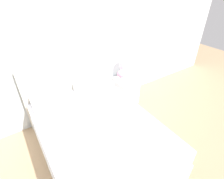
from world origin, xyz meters
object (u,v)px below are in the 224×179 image
object	(u,v)px
teacup	(129,79)
table_lamp	(125,66)
nightstand	(125,91)
flower_vase	(121,75)
bed	(97,133)

from	to	relation	value
teacup	table_lamp	bearing A→B (deg)	89.20
nightstand	flower_vase	size ratio (longest dim) A/B	2.12
bed	teacup	size ratio (longest dim) A/B	17.60
table_lamp	teacup	xyz separation A→B (m)	(-0.00, -0.17, -0.23)
bed	nightstand	bearing A→B (deg)	34.17
nightstand	table_lamp	world-z (taller)	table_lamp
table_lamp	nightstand	bearing A→B (deg)	-114.91
bed	teacup	bearing A→B (deg)	30.69
bed	flower_vase	world-z (taller)	bed
bed	teacup	distance (m)	1.37
table_lamp	flower_vase	world-z (taller)	table_lamp
bed	nightstand	world-z (taller)	bed
table_lamp	flower_vase	distance (m)	0.24
bed	flower_vase	bearing A→B (deg)	36.98
table_lamp	flower_vase	bearing A→B (deg)	-145.58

